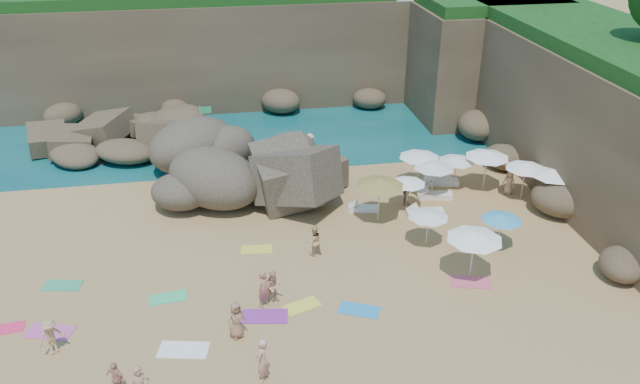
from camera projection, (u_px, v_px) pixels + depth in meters
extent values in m
plane|color=tan|center=(290.00, 260.00, 30.04)|extent=(120.00, 120.00, 0.00)
plane|color=#0C4751|center=(247.00, 78.00, 56.28)|extent=(120.00, 120.00, 0.00)
cube|color=brown|center=(273.00, 47.00, 50.37)|extent=(44.00, 8.00, 8.00)
cube|color=brown|center=(579.00, 104.00, 38.10)|extent=(8.00, 30.00, 8.00)
cube|color=brown|center=(473.00, 55.00, 48.29)|extent=(10.00, 12.00, 8.00)
cylinder|color=white|center=(30.00, 54.00, 52.15)|extent=(0.10, 0.10, 6.00)
cylinder|color=white|center=(48.00, 53.00, 52.38)|extent=(0.10, 0.10, 6.00)
cylinder|color=white|center=(67.00, 53.00, 52.61)|extent=(0.10, 0.10, 6.00)
cylinder|color=silver|center=(202.00, 134.00, 39.41)|extent=(0.08, 0.08, 3.76)
cube|color=green|center=(206.00, 110.00, 38.74)|extent=(0.66, 0.10, 0.42)
cylinder|color=silver|center=(407.00, 194.00, 34.24)|extent=(0.05, 0.05, 1.75)
cone|color=white|center=(408.00, 181.00, 33.85)|extent=(1.96, 1.96, 0.30)
cylinder|color=silver|center=(302.00, 176.00, 36.11)|extent=(0.06, 0.06, 1.91)
cone|color=silver|center=(302.00, 162.00, 35.69)|extent=(2.15, 2.15, 0.33)
cylinder|color=silver|center=(433.00, 181.00, 35.40)|extent=(0.06, 0.06, 2.07)
cone|color=silver|center=(434.00, 165.00, 34.95)|extent=(2.32, 2.32, 0.35)
cylinder|color=silver|center=(485.00, 171.00, 36.29)|extent=(0.07, 0.07, 2.27)
cone|color=white|center=(487.00, 154.00, 35.79)|extent=(2.54, 2.54, 0.39)
cylinder|color=silver|center=(524.00, 181.00, 35.30)|extent=(0.06, 0.06, 2.07)
cone|color=white|center=(526.00, 166.00, 34.85)|extent=(2.32, 2.32, 0.35)
cylinder|color=silver|center=(418.00, 170.00, 36.55)|extent=(0.06, 0.06, 2.13)
cone|color=white|center=(420.00, 154.00, 36.09)|extent=(2.39, 2.39, 0.36)
cylinder|color=silver|center=(379.00, 201.00, 32.95)|extent=(0.07, 0.07, 2.33)
cone|color=#EB5129|center=(380.00, 182.00, 32.44)|extent=(2.62, 2.62, 0.40)
cylinder|color=silver|center=(455.00, 173.00, 36.49)|extent=(0.06, 0.06, 1.91)
cone|color=silver|center=(457.00, 159.00, 36.07)|extent=(2.15, 2.15, 0.33)
cylinder|color=silver|center=(550.00, 189.00, 34.42)|extent=(0.06, 0.06, 2.12)
cone|color=white|center=(553.00, 172.00, 33.96)|extent=(2.38, 2.38, 0.36)
cylinder|color=silver|center=(427.00, 229.00, 30.90)|extent=(0.05, 0.05, 1.79)
cone|color=silver|center=(429.00, 214.00, 30.51)|extent=(2.01, 2.01, 0.31)
cylinder|color=silver|center=(500.00, 232.00, 30.64)|extent=(0.05, 0.05, 1.80)
cone|color=#3899C0|center=(502.00, 217.00, 30.24)|extent=(2.02, 2.02, 0.31)
cylinder|color=silver|center=(472.00, 256.00, 28.30)|extent=(0.07, 0.07, 2.28)
cone|color=white|center=(475.00, 236.00, 27.80)|extent=(2.56, 2.56, 0.39)
cube|color=silver|center=(254.00, 191.00, 36.22)|extent=(1.74, 0.66, 0.27)
cube|color=silver|center=(441.00, 182.00, 37.20)|extent=(2.12, 1.01, 0.32)
cube|color=silver|center=(438.00, 179.00, 37.63)|extent=(1.60, 0.55, 0.25)
cube|color=white|center=(435.00, 195.00, 35.71)|extent=(2.05, 1.01, 0.31)
cube|color=white|center=(363.00, 208.00, 34.36)|extent=(1.73, 0.89, 0.26)
cube|color=white|center=(425.00, 213.00, 33.86)|extent=(2.08, 0.82, 0.32)
cube|color=#CB4F95|center=(50.00, 332.00, 25.36)|extent=(2.07, 1.45, 0.03)
cube|color=#2D9F60|center=(62.00, 285.00, 28.20)|extent=(1.81, 1.15, 0.03)
cube|color=yellow|center=(302.00, 306.00, 26.88)|extent=(1.75, 1.28, 0.03)
cube|color=white|center=(183.00, 350.00, 24.42)|extent=(2.10, 1.35, 0.03)
cube|color=#8B2D92|center=(265.00, 316.00, 26.25)|extent=(2.08, 1.28, 0.03)
cube|color=#F02A59|center=(6.00, 329.00, 25.54)|extent=(1.53, 0.89, 0.03)
cube|color=#2588C6|center=(359.00, 310.00, 26.63)|extent=(1.92, 1.50, 0.03)
cube|color=#CF506D|center=(470.00, 282.00, 28.41)|extent=(2.04, 1.39, 0.03)
cube|color=#37C271|center=(168.00, 297.00, 27.40)|extent=(1.74, 1.07, 0.03)
cube|color=yellow|center=(257.00, 249.00, 30.89)|extent=(1.60, 0.90, 0.03)
imported|color=tan|center=(314.00, 241.00, 30.11)|extent=(0.92, 0.81, 1.59)
imported|color=#EEC687|center=(310.00, 145.00, 40.68)|extent=(1.05, 0.93, 1.55)
imported|color=#9E684F|center=(406.00, 192.00, 34.70)|extent=(0.53, 0.97, 1.57)
imported|color=tan|center=(509.00, 182.00, 35.89)|extent=(0.77, 0.80, 1.47)
imported|color=tan|center=(195.00, 191.00, 34.84)|extent=(1.47, 0.91, 1.53)
imported|color=tan|center=(262.00, 360.00, 22.61)|extent=(0.71, 0.81, 1.86)
imported|color=tan|center=(54.00, 348.00, 24.22)|extent=(1.64, 1.82, 0.41)
imported|color=#99694C|center=(237.00, 332.00, 25.04)|extent=(1.40, 1.80, 0.43)
imported|color=#AF6F57|center=(265.00, 302.00, 26.82)|extent=(1.41, 1.81, 0.41)
imported|color=tan|center=(274.00, 297.00, 27.01)|extent=(1.00, 1.65, 0.58)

